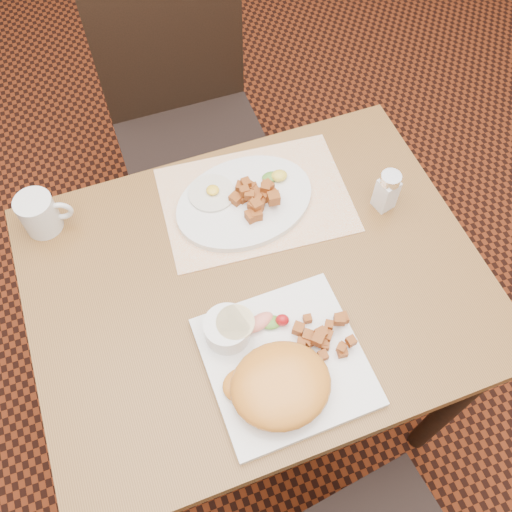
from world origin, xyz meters
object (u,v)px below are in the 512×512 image
object	(u,v)px
plate_square	(285,362)
plate_oval	(245,202)
chair_far	(186,113)
table	(257,304)
salt_shaker	(387,190)
coffee_mug	(40,214)

from	to	relation	value
plate_square	plate_oval	bearing A→B (deg)	81.79
chair_far	plate_square	xyz separation A→B (m)	(-0.05, -0.87, 0.22)
table	chair_far	world-z (taller)	chair_far
salt_shaker	coffee_mug	world-z (taller)	salt_shaker
chair_far	plate_square	distance (m)	0.90
chair_far	plate_oval	bearing A→B (deg)	90.82
table	salt_shaker	xyz separation A→B (m)	(0.32, 0.08, 0.16)
salt_shaker	chair_far	bearing A→B (deg)	114.43
salt_shaker	plate_square	bearing A→B (deg)	-142.05
table	chair_far	distance (m)	0.70
plate_square	salt_shaker	xyz separation A→B (m)	(0.33, 0.26, 0.04)
plate_square	salt_shaker	world-z (taller)	salt_shaker
plate_oval	chair_far	bearing A→B (deg)	90.08
table	salt_shaker	world-z (taller)	salt_shaker
salt_shaker	coffee_mug	size ratio (longest dim) A/B	0.92
chair_far	plate_square	size ratio (longest dim) A/B	3.46
plate_square	coffee_mug	distance (m)	0.58
table	salt_shaker	bearing A→B (deg)	13.77
salt_shaker	coffee_mug	xyz separation A→B (m)	(-0.69, 0.20, -0.01)
coffee_mug	chair_far	bearing A→B (deg)	45.35
table	coffee_mug	bearing A→B (deg)	143.16
table	coffee_mug	size ratio (longest dim) A/B	8.28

